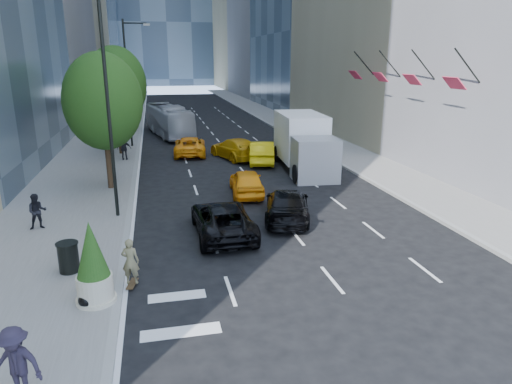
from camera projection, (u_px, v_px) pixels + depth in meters
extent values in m
plane|color=black|center=(274.00, 238.00, 19.01)|extent=(160.00, 160.00, 0.00)
cube|color=slate|center=(109.00, 133.00, 45.20)|extent=(6.00, 120.00, 0.15)
cube|color=slate|center=(293.00, 127.00, 49.16)|extent=(4.00, 120.00, 0.15)
cylinder|color=black|center=(108.00, 107.00, 19.94)|extent=(0.16, 0.16, 10.00)
cylinder|color=black|center=(128.00, 85.00, 36.80)|extent=(0.16, 0.16, 10.00)
cylinder|color=black|center=(135.00, 23.00, 35.66)|extent=(1.80, 0.12, 0.12)
cube|color=#99998C|center=(147.00, 25.00, 35.87)|extent=(0.50, 0.22, 0.15)
cylinder|color=black|center=(109.00, 161.00, 25.45)|extent=(0.30, 0.30, 3.15)
ellipsoid|color=#153E11|center=(103.00, 101.00, 24.53)|extent=(4.20, 4.20, 5.25)
cylinder|color=black|center=(120.00, 131.00, 34.78)|extent=(0.30, 0.30, 3.38)
ellipsoid|color=#153E11|center=(116.00, 85.00, 33.79)|extent=(4.50, 4.50, 5.62)
cylinder|color=black|center=(128.00, 115.00, 47.01)|extent=(0.30, 0.30, 2.93)
ellipsoid|color=#153E11|center=(125.00, 85.00, 46.16)|extent=(3.90, 3.90, 4.88)
cylinder|color=black|center=(137.00, 97.00, 54.35)|extent=(0.14, 0.14, 5.20)
imported|color=black|center=(136.00, 83.00, 53.90)|extent=(2.48, 0.53, 1.00)
cylinder|color=black|center=(467.00, 66.00, 23.14)|extent=(1.75, 0.08, 1.75)
cube|color=#B72A45|center=(454.00, 83.00, 23.24)|extent=(0.64, 1.30, 0.64)
cylinder|color=black|center=(423.00, 65.00, 26.88)|extent=(1.75, 0.08, 1.75)
cube|color=#B72A45|center=(412.00, 80.00, 26.99)|extent=(0.64, 1.30, 0.64)
cylinder|color=black|center=(390.00, 64.00, 30.63)|extent=(1.75, 0.08, 1.75)
cube|color=#B72A45|center=(380.00, 77.00, 30.73)|extent=(0.64, 1.30, 0.64)
cylinder|color=black|center=(364.00, 63.00, 34.37)|extent=(1.75, 0.08, 1.75)
cube|color=#B72A45|center=(355.00, 75.00, 34.48)|extent=(0.64, 1.30, 0.64)
imported|color=olive|center=(131.00, 264.00, 14.81)|extent=(0.64, 0.49, 1.57)
imported|color=black|center=(223.00, 219.00, 19.23)|extent=(2.38, 5.04, 1.39)
imported|color=black|center=(287.00, 205.00, 21.07)|extent=(3.24, 5.22, 1.41)
imported|color=#FF9A0D|center=(247.00, 182.00, 24.93)|extent=(2.06, 4.31, 1.42)
imported|color=gold|center=(262.00, 152.00, 32.47)|extent=(2.66, 5.01, 1.57)
imported|color=orange|center=(190.00, 146.00, 35.25)|extent=(2.76, 5.22, 1.40)
imported|color=#D0930A|center=(235.00, 148.00, 33.90)|extent=(3.66, 5.66, 1.53)
imported|color=#B6B8BD|center=(169.00, 120.00, 43.80)|extent=(4.36, 10.71, 2.91)
cube|color=white|center=(300.00, 136.00, 31.05)|extent=(3.12, 5.42, 3.07)
cube|color=gray|center=(315.00, 160.00, 27.60)|extent=(2.78, 2.47, 2.62)
cylinder|color=black|center=(297.00, 174.00, 27.22)|extent=(0.48, 1.16, 1.14)
cylinder|color=black|center=(336.00, 173.00, 27.54)|extent=(0.48, 1.16, 1.14)
cylinder|color=black|center=(278.00, 154.00, 33.05)|extent=(0.48, 1.16, 1.14)
cylinder|color=black|center=(310.00, 153.00, 33.37)|extent=(0.48, 1.16, 1.14)
imported|color=black|center=(37.00, 211.00, 19.46)|extent=(0.86, 0.73, 1.56)
imported|color=black|center=(124.00, 148.00, 32.74)|extent=(1.00, 0.48, 1.66)
imported|color=#241E2D|center=(16.00, 364.00, 9.62)|extent=(1.27, 0.95, 1.74)
cylinder|color=black|center=(68.00, 258.00, 15.60)|extent=(0.68, 0.68, 1.02)
cylinder|color=beige|center=(95.00, 288.00, 13.70)|extent=(1.07, 1.07, 0.85)
cone|color=#153E11|center=(91.00, 249.00, 13.33)|extent=(0.96, 0.96, 1.71)
ellipsoid|color=black|center=(104.00, 291.00, 13.91)|extent=(0.59, 0.65, 0.50)
ellipsoid|color=black|center=(87.00, 299.00, 13.48)|extent=(0.51, 0.57, 0.44)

